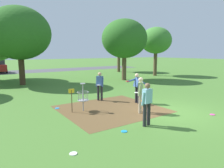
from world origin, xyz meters
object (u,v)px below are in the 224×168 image
(frisbee_mid_grass, at_px, (57,108))
(player_waiting_left, at_px, (147,102))
(player_waiting_right, at_px, (140,93))
(player_foreground_watching, at_px, (137,86))
(disc_golf_basket, at_px, (82,96))
(frisbee_by_tee, at_px, (73,154))
(tree_far_left, at_px, (124,39))
(tree_near_left, at_px, (156,41))
(tree_mid_center, at_px, (19,33))
(frisbee_far_left, at_px, (124,131))
(frisbee_near_basket, at_px, (212,115))
(player_throwing, at_px, (100,85))
(tree_near_right, at_px, (119,42))

(frisbee_mid_grass, bearing_deg, player_waiting_left, -64.36)
(player_waiting_right, xyz_separation_m, frisbee_mid_grass, (-3.08, 2.93, -0.96))
(player_waiting_right, bearing_deg, player_foreground_watching, 53.39)
(disc_golf_basket, xyz_separation_m, frisbee_by_tee, (-2.06, -3.71, -0.74))
(player_foreground_watching, xyz_separation_m, tree_far_left, (5.29, 8.14, 3.24))
(tree_near_left, bearing_deg, tree_mid_center, 174.22)
(disc_golf_basket, distance_m, tree_mid_center, 11.06)
(frisbee_mid_grass, bearing_deg, frisbee_far_left, -77.02)
(tree_near_left, bearing_deg, player_waiting_left, -137.04)
(frisbee_near_basket, height_order, frisbee_by_tee, same)
(player_throwing, xyz_separation_m, tree_near_right, (11.50, 13.94, 3.44))
(tree_near_right, bearing_deg, frisbee_by_tee, -128.96)
(tree_mid_center, bearing_deg, player_throwing, -73.23)
(frisbee_near_basket, height_order, tree_far_left, tree_far_left)
(frisbee_far_left, height_order, tree_near_left, tree_near_left)
(frisbee_by_tee, height_order, frisbee_far_left, same)
(player_waiting_left, xyz_separation_m, frisbee_far_left, (-1.10, 0.01, -0.96))
(player_waiting_right, bearing_deg, frisbee_near_basket, -40.24)
(frisbee_near_basket, bearing_deg, player_waiting_right, 139.76)
(frisbee_mid_grass, height_order, frisbee_far_left, same)
(player_throwing, distance_m, tree_near_left, 14.81)
(player_throwing, xyz_separation_m, frisbee_by_tee, (-3.91, -5.11, -0.96))
(disc_golf_basket, relative_size, frisbee_mid_grass, 5.95)
(frisbee_near_basket, height_order, frisbee_mid_grass, same)
(frisbee_by_tee, bearing_deg, frisbee_near_basket, -1.89)
(player_waiting_left, bearing_deg, tree_far_left, 56.40)
(tree_near_right, distance_m, tree_mid_center, 15.05)
(tree_near_left, height_order, tree_near_right, tree_near_right)
(player_foreground_watching, height_order, frisbee_mid_grass, player_foreground_watching)
(tree_far_left, bearing_deg, frisbee_mid_grass, -144.82)
(frisbee_near_basket, distance_m, frisbee_far_left, 4.67)
(player_waiting_right, bearing_deg, tree_near_right, 56.94)
(player_waiting_right, distance_m, tree_far_left, 11.97)
(frisbee_by_tee, xyz_separation_m, frisbee_far_left, (2.20, 0.48, 0.00))
(player_throwing, height_order, frisbee_far_left, player_throwing)
(player_throwing, bearing_deg, frisbee_near_basket, -61.46)
(player_foreground_watching, height_order, frisbee_by_tee, player_foreground_watching)
(player_waiting_right, relative_size, frisbee_by_tee, 7.54)
(player_foreground_watching, bearing_deg, player_waiting_right, -126.61)
(frisbee_near_basket, xyz_separation_m, frisbee_mid_grass, (-5.63, 5.09, 0.00))
(frisbee_far_left, bearing_deg, player_throwing, 69.67)
(player_foreground_watching, distance_m, tree_near_right, 18.93)
(player_foreground_watching, relative_size, frisbee_by_tee, 7.54)
(frisbee_mid_grass, bearing_deg, disc_golf_basket, -52.93)
(player_waiting_left, distance_m, frisbee_far_left, 1.46)
(tree_mid_center, height_order, tree_far_left, tree_mid_center)
(disc_golf_basket, bearing_deg, frisbee_near_basket, -39.59)
(player_waiting_right, bearing_deg, tree_mid_center, 104.12)
(frisbee_by_tee, bearing_deg, tree_near_right, 51.04)
(tree_near_right, bearing_deg, player_throwing, -129.51)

